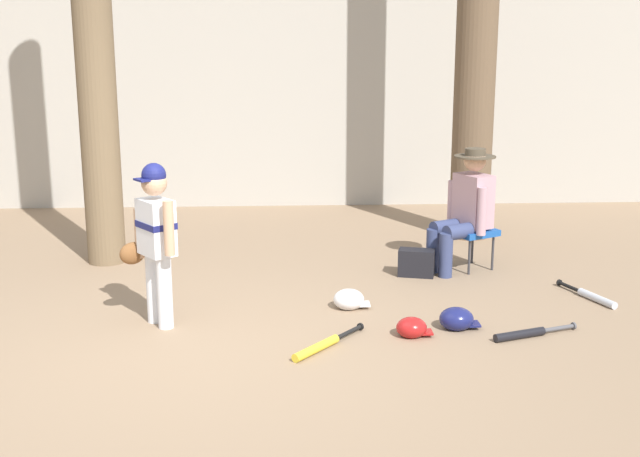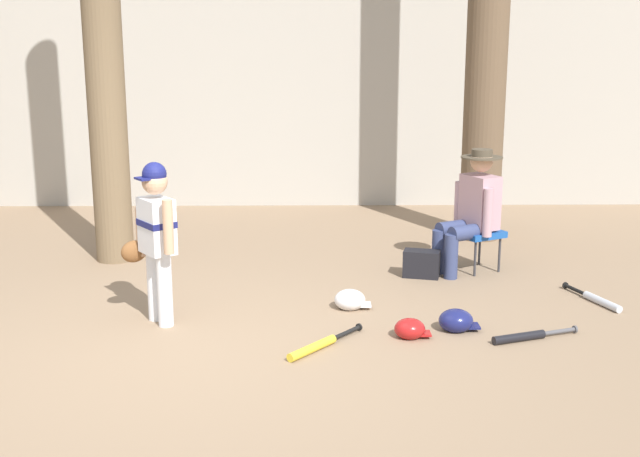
% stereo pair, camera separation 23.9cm
% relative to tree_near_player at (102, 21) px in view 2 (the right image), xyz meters
% --- Properties ---
extents(ground_plane, '(60.00, 60.00, 0.00)m').
position_rel_tree_near_player_xyz_m(ground_plane, '(1.14, -2.63, -2.40)').
color(ground_plane, '#897056').
extents(concrete_back_wall, '(18.00, 0.36, 2.91)m').
position_rel_tree_near_player_xyz_m(concrete_back_wall, '(1.14, 2.93, -0.94)').
color(concrete_back_wall, '#ADA89E').
rests_on(concrete_back_wall, ground).
extents(tree_near_player, '(0.56, 0.56, 5.36)m').
position_rel_tree_near_player_xyz_m(tree_near_player, '(0.00, 0.00, 0.00)').
color(tree_near_player, brown).
rests_on(tree_near_player, ground).
extents(tree_behind_spectator, '(0.73, 0.73, 5.27)m').
position_rel_tree_near_player_xyz_m(tree_behind_spectator, '(3.95, 0.89, -0.14)').
color(tree_behind_spectator, brown).
rests_on(tree_behind_spectator, ground).
extents(young_ballplayer, '(0.52, 0.50, 1.31)m').
position_rel_tree_near_player_xyz_m(young_ballplayer, '(0.79, -1.91, -1.65)').
color(young_ballplayer, white).
rests_on(young_ballplayer, ground).
extents(folding_stool, '(0.54, 0.54, 0.41)m').
position_rel_tree_near_player_xyz_m(folding_stool, '(3.66, -0.45, -2.03)').
color(folding_stool, '#194C9E').
rests_on(folding_stool, ground).
extents(seated_spectator, '(0.67, 0.56, 1.20)m').
position_rel_tree_near_player_xyz_m(seated_spectator, '(3.57, -0.49, -1.76)').
color(seated_spectator, navy).
rests_on(seated_spectator, ground).
extents(handbag_beside_stool, '(0.37, 0.26, 0.26)m').
position_rel_tree_near_player_xyz_m(handbag_beside_stool, '(3.08, -0.67, -2.27)').
color(handbag_beside_stool, black).
rests_on(handbag_beside_stool, ground).
extents(bat_black_composite, '(0.71, 0.30, 0.07)m').
position_rel_tree_near_player_xyz_m(bat_black_composite, '(3.64, -2.36, -2.36)').
color(bat_black_composite, black).
rests_on(bat_black_composite, ground).
extents(bat_yellow_trainer, '(0.58, 0.67, 0.07)m').
position_rel_tree_near_player_xyz_m(bat_yellow_trainer, '(2.07, -2.52, -2.36)').
color(bat_yellow_trainer, yellow).
rests_on(bat_yellow_trainer, ground).
extents(bat_aluminum_silver, '(0.30, 0.71, 0.07)m').
position_rel_tree_near_player_xyz_m(bat_aluminum_silver, '(4.50, -1.49, -2.36)').
color(bat_aluminum_silver, '#B7BCC6').
rests_on(bat_aluminum_silver, ground).
extents(batting_helmet_navy, '(0.32, 0.25, 0.18)m').
position_rel_tree_near_player_xyz_m(batting_helmet_navy, '(3.16, -2.13, -2.32)').
color(batting_helmet_navy, navy).
rests_on(batting_helmet_navy, ground).
extents(batting_helmet_red, '(0.28, 0.22, 0.16)m').
position_rel_tree_near_player_xyz_m(batting_helmet_red, '(2.77, -2.28, -2.33)').
color(batting_helmet_red, '#A81919').
rests_on(batting_helmet_red, ground).
extents(batting_helmet_white, '(0.31, 0.24, 0.18)m').
position_rel_tree_near_player_xyz_m(batting_helmet_white, '(2.35, -1.60, -2.32)').
color(batting_helmet_white, silver).
rests_on(batting_helmet_white, ground).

